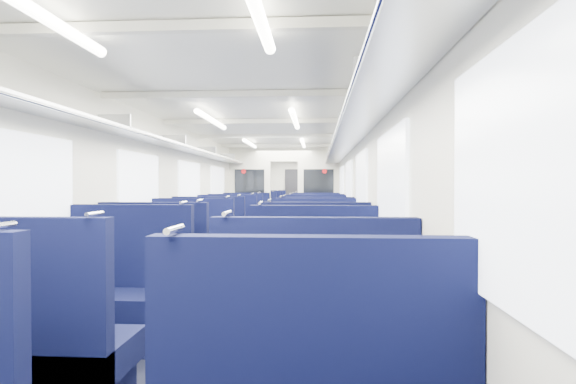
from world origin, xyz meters
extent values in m
cube|color=black|center=(0.00, 0.00, 0.00)|extent=(2.80, 18.00, 0.01)
cube|color=white|center=(0.00, 0.00, 2.35)|extent=(2.80, 18.00, 0.01)
cube|color=silver|center=(-1.40, 0.00, 1.18)|extent=(0.02, 18.00, 2.35)
cube|color=black|center=(-1.39, 0.00, 0.35)|extent=(0.03, 17.90, 0.70)
cube|color=silver|center=(1.40, 0.00, 1.18)|extent=(0.02, 18.00, 2.35)
cube|color=black|center=(1.39, 0.00, 0.35)|extent=(0.03, 17.90, 0.70)
cube|color=silver|center=(0.00, 9.00, 1.18)|extent=(2.80, 0.02, 2.35)
cube|color=#B2B5BA|center=(-1.22, 0.00, 1.97)|extent=(0.34, 17.40, 0.04)
cylinder|color=silver|center=(-1.04, 0.00, 1.95)|extent=(0.02, 17.40, 0.02)
cube|color=#B2B5BA|center=(-1.22, -4.00, 2.05)|extent=(0.34, 0.03, 0.14)
cube|color=#B2B5BA|center=(-1.22, -2.00, 2.05)|extent=(0.34, 0.03, 0.14)
cube|color=#B2B5BA|center=(-1.22, 0.00, 2.05)|extent=(0.34, 0.03, 0.14)
cube|color=#B2B5BA|center=(-1.22, 2.00, 2.05)|extent=(0.34, 0.03, 0.14)
cube|color=#B2B5BA|center=(-1.22, 4.00, 2.05)|extent=(0.34, 0.03, 0.14)
cube|color=#B2B5BA|center=(-1.22, 6.00, 2.05)|extent=(0.34, 0.03, 0.14)
cube|color=#B2B5BA|center=(-1.22, 8.00, 2.05)|extent=(0.34, 0.03, 0.14)
cube|color=#B2B5BA|center=(1.22, 0.00, 1.97)|extent=(0.34, 17.40, 0.04)
cylinder|color=silver|center=(1.04, 0.00, 1.95)|extent=(0.02, 17.40, 0.02)
cube|color=#B2B5BA|center=(1.22, -6.00, 2.05)|extent=(0.34, 0.03, 0.14)
cube|color=#B2B5BA|center=(1.22, -4.00, 2.05)|extent=(0.34, 0.03, 0.14)
cube|color=#B2B5BA|center=(1.22, -2.00, 2.05)|extent=(0.34, 0.03, 0.14)
cube|color=#B2B5BA|center=(1.22, 0.00, 2.05)|extent=(0.34, 0.03, 0.14)
cube|color=#B2B5BA|center=(1.22, 2.00, 2.05)|extent=(0.34, 0.03, 0.14)
cube|color=#B2B5BA|center=(1.22, 4.00, 2.05)|extent=(0.34, 0.03, 0.14)
cube|color=#B2B5BA|center=(1.22, 6.00, 2.05)|extent=(0.34, 0.03, 0.14)
cube|color=#B2B5BA|center=(1.22, 8.00, 2.05)|extent=(0.34, 0.03, 0.14)
cube|color=white|center=(-1.38, -5.20, 1.42)|extent=(0.02, 1.30, 0.75)
cube|color=white|center=(-1.38, -2.90, 1.42)|extent=(0.02, 1.30, 0.75)
cube|color=white|center=(-1.38, -0.60, 1.42)|extent=(0.02, 1.30, 0.75)
cube|color=white|center=(-1.38, 1.70, 1.42)|extent=(0.02, 1.30, 0.75)
cube|color=white|center=(-1.38, 4.50, 1.42)|extent=(0.02, 1.30, 0.75)
cube|color=white|center=(-1.38, 6.80, 1.42)|extent=(0.02, 1.30, 0.75)
cube|color=white|center=(1.38, -7.50, 1.42)|extent=(0.02, 1.30, 0.75)
cube|color=white|center=(1.38, -5.20, 1.42)|extent=(0.02, 1.30, 0.75)
cube|color=white|center=(1.38, -2.90, 1.42)|extent=(0.02, 1.30, 0.75)
cube|color=white|center=(1.38, -0.60, 1.42)|extent=(0.02, 1.30, 0.75)
cube|color=white|center=(1.38, 1.70, 1.42)|extent=(0.02, 1.30, 0.75)
cube|color=white|center=(1.38, 4.50, 1.42)|extent=(0.02, 1.30, 0.75)
cube|color=white|center=(1.38, 6.80, 1.42)|extent=(0.02, 1.30, 0.75)
cube|color=silver|center=(0.00, -6.00, 2.31)|extent=(2.70, 0.06, 0.06)
cube|color=silver|center=(0.00, -4.00, 2.31)|extent=(2.70, 0.06, 0.06)
cube|color=silver|center=(0.00, -2.00, 2.31)|extent=(2.70, 0.06, 0.06)
cube|color=silver|center=(0.00, 0.00, 2.31)|extent=(2.70, 0.06, 0.06)
cube|color=silver|center=(0.00, 2.00, 2.31)|extent=(2.70, 0.06, 0.06)
cube|color=silver|center=(0.00, 4.00, 2.31)|extent=(2.70, 0.06, 0.06)
cube|color=silver|center=(0.00, 6.00, 2.31)|extent=(2.70, 0.06, 0.06)
cube|color=silver|center=(0.00, 8.00, 2.31)|extent=(2.70, 0.06, 0.06)
cylinder|color=white|center=(-0.55, -6.50, 2.26)|extent=(0.07, 1.60, 0.07)
cylinder|color=white|center=(-0.55, -2.50, 2.26)|extent=(0.07, 1.60, 0.07)
cylinder|color=white|center=(-0.55, 1.00, 2.26)|extent=(0.07, 1.60, 0.07)
cylinder|color=white|center=(-0.55, 5.50, 2.26)|extent=(0.07, 1.60, 0.07)
cylinder|color=white|center=(0.55, -2.50, 2.26)|extent=(0.07, 1.60, 0.07)
cylinder|color=white|center=(0.55, 1.00, 2.26)|extent=(0.07, 1.60, 0.07)
cylinder|color=white|center=(0.55, 5.50, 2.26)|extent=(0.07, 1.60, 0.07)
cube|color=black|center=(0.00, 8.94, 1.00)|extent=(0.75, 0.06, 2.00)
cube|color=silver|center=(-0.88, 3.20, 1.18)|extent=(1.05, 0.08, 2.35)
cube|color=black|center=(-0.87, 3.15, 1.40)|extent=(0.76, 0.02, 0.80)
cylinder|color=red|center=(-1.02, 3.15, 1.75)|extent=(0.12, 0.01, 0.12)
cube|color=silver|center=(0.88, 3.20, 1.18)|extent=(1.05, 0.08, 2.35)
cube|color=black|center=(0.87, 3.15, 1.40)|extent=(0.76, 0.02, 0.80)
cylinder|color=red|center=(1.02, 3.15, 1.75)|extent=(0.12, 0.01, 0.12)
cube|color=silver|center=(0.00, 3.20, 2.17)|extent=(0.70, 0.08, 0.35)
cylinder|color=silver|center=(-0.35, -6.97, 1.24)|extent=(0.02, 0.17, 0.02)
cylinder|color=silver|center=(0.35, -7.07, 1.24)|extent=(0.02, 0.17, 0.02)
cube|color=black|center=(-0.83, -5.97, 0.39)|extent=(1.13, 0.59, 0.19)
cube|color=black|center=(-0.83, -6.21, 0.62)|extent=(1.13, 0.11, 1.20)
cylinder|color=silver|center=(-0.35, -6.21, 1.24)|extent=(0.02, 0.17, 0.02)
cube|color=black|center=(0.83, -5.88, 0.39)|extent=(1.13, 0.59, 0.19)
cube|color=black|center=(0.83, -6.12, 0.62)|extent=(1.13, 0.11, 1.20)
cylinder|color=silver|center=(0.35, -6.12, 1.24)|extent=(0.02, 0.17, 0.02)
cube|color=black|center=(-0.83, -4.78, 0.39)|extent=(1.13, 0.59, 0.19)
cube|color=black|center=(-0.83, -4.78, 0.14)|extent=(1.04, 0.47, 0.29)
cube|color=black|center=(-0.83, -4.54, 0.62)|extent=(1.13, 0.11, 1.20)
cylinder|color=silver|center=(-0.35, -4.54, 1.24)|extent=(0.02, 0.17, 0.02)
cube|color=black|center=(0.83, -4.84, 0.39)|extent=(1.13, 0.59, 0.19)
cube|color=black|center=(0.83, -4.84, 0.14)|extent=(1.04, 0.47, 0.29)
cube|color=black|center=(0.83, -4.60, 0.62)|extent=(1.13, 0.11, 1.20)
cylinder|color=silver|center=(0.35, -4.60, 1.24)|extent=(0.02, 0.17, 0.02)
cube|color=black|center=(-0.83, -3.72, 0.39)|extent=(1.13, 0.59, 0.19)
cube|color=black|center=(-0.83, -3.72, 0.14)|extent=(1.04, 0.47, 0.29)
cube|color=black|center=(-0.83, -3.96, 0.62)|extent=(1.13, 0.11, 1.20)
cylinder|color=silver|center=(-0.35, -3.96, 1.24)|extent=(0.02, 0.17, 0.02)
cube|color=black|center=(0.83, -3.57, 0.39)|extent=(1.13, 0.59, 0.19)
cube|color=black|center=(0.83, -3.57, 0.14)|extent=(1.04, 0.47, 0.29)
cube|color=black|center=(0.83, -3.82, 0.62)|extent=(1.13, 0.11, 1.20)
cylinder|color=silver|center=(0.35, -3.82, 1.24)|extent=(0.02, 0.17, 0.02)
cube|color=black|center=(-0.83, -2.70, 0.39)|extent=(1.13, 0.59, 0.19)
cube|color=black|center=(-0.83, -2.70, 0.14)|extent=(1.04, 0.47, 0.29)
cube|color=black|center=(-0.83, -2.46, 0.62)|extent=(1.13, 0.11, 1.20)
cylinder|color=silver|center=(-0.35, -2.46, 1.24)|extent=(0.02, 0.17, 0.02)
cube|color=black|center=(0.83, -2.54, 0.39)|extent=(1.13, 0.59, 0.19)
cube|color=black|center=(0.83, -2.54, 0.14)|extent=(1.04, 0.47, 0.29)
cube|color=black|center=(0.83, -2.29, 0.62)|extent=(1.13, 0.11, 1.20)
cylinder|color=silver|center=(0.35, -2.29, 1.24)|extent=(0.02, 0.17, 0.02)
cube|color=black|center=(-0.83, -1.29, 0.39)|extent=(1.13, 0.59, 0.19)
cube|color=black|center=(-0.83, -1.29, 0.14)|extent=(1.04, 0.47, 0.29)
cube|color=black|center=(-0.83, -1.53, 0.62)|extent=(1.13, 0.11, 1.20)
cylinder|color=silver|center=(-0.35, -1.53, 1.24)|extent=(0.02, 0.17, 0.02)
cube|color=black|center=(0.83, -1.42, 0.39)|extent=(1.13, 0.59, 0.19)
cube|color=black|center=(0.83, -1.42, 0.14)|extent=(1.04, 0.47, 0.29)
cube|color=black|center=(0.83, -1.66, 0.62)|extent=(1.13, 0.11, 1.20)
cylinder|color=silver|center=(0.35, -1.66, 1.24)|extent=(0.02, 0.17, 0.02)
cube|color=black|center=(-0.83, -0.33, 0.39)|extent=(1.13, 0.59, 0.19)
cube|color=black|center=(-0.83, -0.33, 0.14)|extent=(1.04, 0.47, 0.29)
cube|color=black|center=(-0.83, -0.09, 0.62)|extent=(1.13, 0.11, 1.20)
cylinder|color=silver|center=(-0.35, -0.09, 1.24)|extent=(0.02, 0.17, 0.02)
cube|color=black|center=(0.83, -0.35, 0.39)|extent=(1.13, 0.59, 0.19)
cube|color=black|center=(0.83, -0.35, 0.14)|extent=(1.04, 0.47, 0.29)
cube|color=black|center=(0.83, -0.11, 0.62)|extent=(1.13, 0.11, 1.20)
cylinder|color=silver|center=(0.35, -0.11, 1.24)|extent=(0.02, 0.17, 0.02)
cube|color=black|center=(-0.83, 1.09, 0.39)|extent=(1.13, 0.59, 0.19)
cube|color=black|center=(-0.83, 1.09, 0.14)|extent=(1.04, 0.47, 0.29)
cube|color=black|center=(-0.83, 0.85, 0.62)|extent=(1.13, 0.11, 1.20)
cylinder|color=silver|center=(-0.35, 0.85, 1.24)|extent=(0.02, 0.17, 0.02)
cube|color=black|center=(0.83, 1.12, 0.39)|extent=(1.13, 0.59, 0.19)
cube|color=black|center=(0.83, 1.12, 0.14)|extent=(1.04, 0.47, 0.29)
cube|color=black|center=(0.83, 0.88, 0.62)|extent=(1.13, 0.11, 1.20)
cylinder|color=silver|center=(0.35, 0.88, 1.24)|extent=(0.02, 0.17, 0.02)
cube|color=black|center=(-0.83, 1.98, 0.39)|extent=(1.13, 0.59, 0.19)
cube|color=black|center=(-0.83, 1.98, 0.14)|extent=(1.04, 0.47, 0.29)
cube|color=black|center=(-0.83, 2.22, 0.62)|extent=(1.13, 0.11, 1.20)
cylinder|color=silver|center=(-0.35, 2.22, 1.24)|extent=(0.02, 0.17, 0.02)
cube|color=black|center=(0.83, 1.98, 0.39)|extent=(1.13, 0.59, 0.19)
cube|color=black|center=(0.83, 1.98, 0.14)|extent=(1.04, 0.47, 0.29)
cube|color=black|center=(0.83, 2.22, 0.62)|extent=(1.13, 0.11, 1.20)
cylinder|color=silver|center=(0.35, 2.22, 1.24)|extent=(0.02, 0.17, 0.02)
cube|color=black|center=(-0.83, 4.23, 0.39)|extent=(1.13, 0.59, 0.19)
cube|color=black|center=(-0.83, 4.23, 0.14)|extent=(1.04, 0.47, 0.29)
cube|color=black|center=(-0.83, 3.98, 0.62)|extent=(1.13, 0.11, 1.20)
cylinder|color=silver|center=(-0.35, 3.98, 1.24)|extent=(0.02, 0.17, 0.02)
cube|color=black|center=(0.83, 4.20, 0.39)|extent=(1.13, 0.59, 0.19)
cube|color=black|center=(0.83, 4.20, 0.14)|extent=(1.04, 0.47, 0.29)
cube|color=black|center=(0.83, 3.95, 0.62)|extent=(1.13, 0.11, 1.20)
cylinder|color=silver|center=(0.35, 3.95, 1.24)|extent=(0.02, 0.17, 0.02)
cube|color=black|center=(-0.83, 5.23, 0.39)|extent=(1.13, 0.59, 0.19)
cube|color=black|center=(-0.83, 5.23, 0.14)|extent=(1.04, 0.47, 0.29)
cube|color=black|center=(-0.83, 5.47, 0.62)|extent=(1.13, 0.11, 1.20)
cylinder|color=silver|center=(-0.35, 5.47, 1.24)|extent=(0.02, 0.17, 0.02)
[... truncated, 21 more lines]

